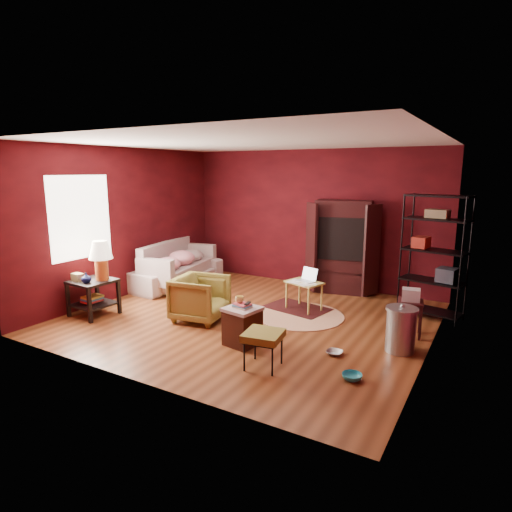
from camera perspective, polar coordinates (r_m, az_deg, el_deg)
The scene contains 18 objects.
room at distance 6.76m, azimuth -1.20°, elevation 3.07°, with size 5.54×5.04×2.84m.
sofa at distance 9.10m, azimuth -10.59°, elevation -1.30°, with size 2.11×0.62×0.83m, color #B09998.
armchair at distance 6.95m, azimuth -7.44°, elevation -5.31°, with size 0.77×0.72×0.79m, color black.
pet_bowl_steel at distance 5.81m, azimuth 10.45°, elevation -11.85°, with size 0.21×0.05×0.21m, color #AAADB1.
pet_bowl_turquoise at distance 5.21m, azimuth 12.72°, elevation -14.66°, with size 0.23×0.07×0.23m, color #29ABC0.
vase at distance 7.39m, azimuth -21.70°, elevation -2.75°, with size 0.16×0.17×0.16m, color #0E1446.
mug at distance 5.88m, azimuth -2.23°, elevation -5.70°, with size 0.12×0.09×0.12m, color #F5DA77.
side_table at distance 7.50m, azimuth -20.45°, elevation -1.89°, with size 0.66×0.66×1.25m.
sofa_cushions at distance 9.10m, azimuth -10.51°, elevation -1.36°, with size 1.12×2.08×0.83m.
hamper at distance 5.97m, azimuth -1.83°, elevation -9.23°, with size 0.50×0.50×0.61m.
footstool at distance 5.27m, azimuth 0.99°, elevation -10.72°, with size 0.51×0.51×0.46m.
rug_round at distance 7.22m, azimuth 5.85°, elevation -7.89°, with size 1.76×1.76×0.01m.
rug_oriental at distance 7.56m, azimuth 5.49°, elevation -6.91°, with size 1.18×0.89×0.01m.
laptop_desk at distance 7.39m, azimuth 6.49°, elevation -3.82°, with size 0.69×0.59×0.73m.
tv_armoire at distance 8.54m, azimuth 11.45°, elevation 1.47°, with size 1.40×0.93×1.81m.
wire_shelving at distance 7.42m, azimuth 22.80°, elevation 0.55°, with size 1.05×0.62×2.01m.
small_stand at distance 6.60m, azimuth 19.92°, elevation -5.63°, with size 0.41×0.41×0.70m.
trash_can at distance 6.06m, azimuth 18.74°, elevation -9.24°, with size 0.43×0.43×0.66m.
Camera 1 is at (3.44, -5.73, 2.37)m, focal length 30.00 mm.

